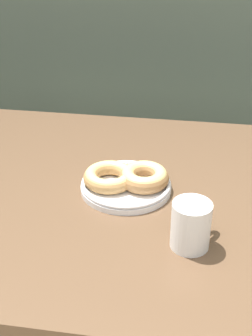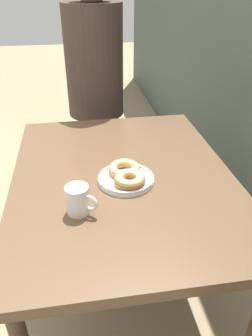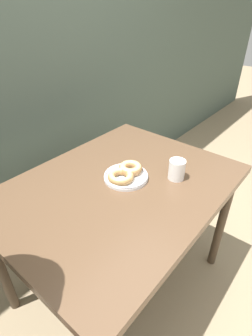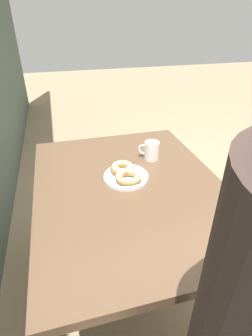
# 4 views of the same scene
# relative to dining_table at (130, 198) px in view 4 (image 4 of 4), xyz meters

# --- Properties ---
(ground_plane) EXTENTS (14.00, 14.00, 0.00)m
(ground_plane) POSITION_rel_dining_table_xyz_m (0.00, -0.34, -0.69)
(ground_plane) COLOR #937F60
(dining_table) EXTENTS (1.14, 0.87, 0.76)m
(dining_table) POSITION_rel_dining_table_xyz_m (0.00, 0.00, 0.00)
(dining_table) COLOR brown
(dining_table) RESTS_ON ground_plane
(donut_plate) EXTENTS (0.23, 0.22, 0.06)m
(donut_plate) POSITION_rel_dining_table_xyz_m (0.06, 0.01, 0.11)
(donut_plate) COLOR white
(donut_plate) RESTS_ON dining_table
(coffee_mug) EXTENTS (0.08, 0.11, 0.10)m
(coffee_mug) POSITION_rel_dining_table_xyz_m (0.22, -0.18, 0.13)
(coffee_mug) COLOR white
(coffee_mug) RESTS_ON dining_table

